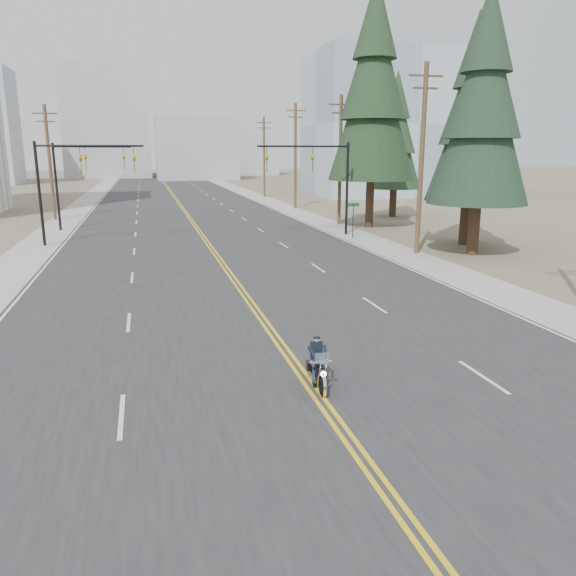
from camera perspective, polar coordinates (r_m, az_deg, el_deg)
The scene contains 23 objects.
ground_plane at distance 11.92m, azimuth 8.89°, elevation -18.53°, with size 400.00×400.00×0.00m, color #776D56.
road at distance 79.57m, azimuth -11.34°, elevation 8.88°, with size 20.00×200.00×0.01m, color #303033.
sidewalk_left at distance 79.81m, azimuth -19.69°, elevation 8.37°, with size 3.00×200.00×0.01m, color #A5A5A0.
sidewalk_right at distance 80.99m, azimuth -3.09°, elevation 9.20°, with size 3.00×200.00×0.01m, color #A5A5A0.
traffic_mast_left at distance 41.52m, azimuth -21.31°, elevation 10.87°, with size 7.10×0.26×7.00m.
traffic_mast_right at distance 43.27m, azimuth 3.49°, elevation 11.84°, with size 7.10×0.26×7.00m.
traffic_mast_far at distance 49.51m, azimuth -20.63°, elevation 11.17°, with size 6.10×0.26×7.00m.
street_sign at distance 42.21m, azimuth 6.64°, elevation 7.46°, with size 0.90×0.06×2.62m.
utility_pole_b at distance 36.26m, azimuth 13.42°, elevation 12.80°, with size 2.20×0.30×11.50m.
utility_pole_c at distance 50.06m, azimuth 5.32°, elevation 12.96°, with size 2.20×0.30×11.00m.
utility_pole_d at distance 64.40m, azimuth 0.76°, elevation 13.39°, with size 2.20×0.30×11.50m.
utility_pole_e at distance 80.95m, azimuth -2.43°, elevation 13.27°, with size 2.20×0.30×11.00m.
utility_pole_left at distance 57.83m, azimuth -23.06°, elevation 11.80°, with size 2.20×0.30×10.50m.
glass_building at distance 87.15m, azimuth 10.70°, elevation 15.89°, with size 24.00×16.00×20.00m, color #9EB5CC.
haze_bldg_b at distance 134.76m, azimuth -9.34°, elevation 13.81°, with size 18.00×14.00×14.00m, color #ADB2B7.
haze_bldg_c at distance 127.15m, azimuth 6.29°, elevation 14.83°, with size 16.00×12.00×18.00m, color #B7BCC6.
haze_bldg_d at distance 149.57m, azimuth -17.91°, elevation 15.62°, with size 20.00×15.00×26.00m, color #ADB2B7.
haze_bldg_e at distance 161.86m, azimuth -3.97°, elevation 13.55°, with size 14.00×14.00×12.00m, color #B7BCC6.
motorcyclist at distance 15.51m, azimuth 3.08°, elevation -7.59°, with size 0.77×1.79×1.39m, color black, non-canonical shape.
conifer_near at distance 36.90m, azimuth 19.27°, elevation 17.35°, with size 6.01×6.01×15.92m.
conifer_mid at distance 40.81m, azimuth 18.27°, elevation 16.44°, with size 5.71×5.71×15.24m.
conifer_tall at distance 48.96m, azimuth 8.70°, elevation 19.57°, with size 7.18×7.18×19.95m.
conifer_far at distance 57.20m, azimuth 10.90°, elevation 15.08°, with size 5.17×5.17×13.84m.
Camera 1 is at (-4.14, -9.21, 6.32)m, focal length 35.00 mm.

